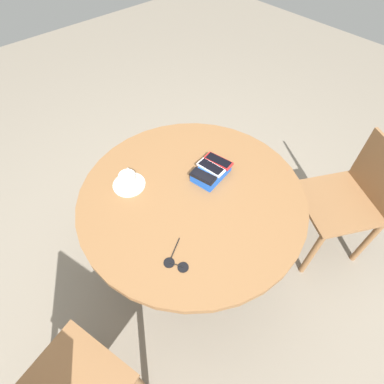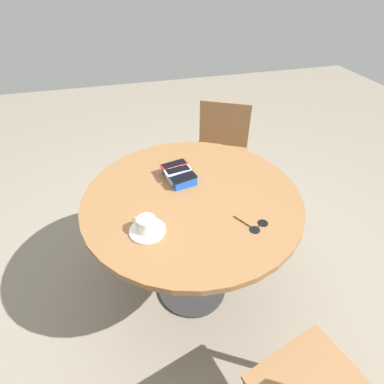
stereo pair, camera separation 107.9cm
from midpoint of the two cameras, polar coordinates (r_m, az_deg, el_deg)
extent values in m
plane|color=gray|center=(1.95, -12.93, -27.61)|extent=(8.00, 8.00, 0.00)
cylinder|color=#2D2D2D|center=(1.94, -12.98, -27.49)|extent=(0.43, 0.43, 0.02)
cylinder|color=#2D2D2D|center=(1.62, -14.92, -22.13)|extent=(0.07, 0.07, 0.71)
cylinder|color=brown|center=(1.32, -17.57, -14.09)|extent=(1.06, 1.06, 0.03)
cube|color=blue|center=(1.40, -19.10, -8.54)|extent=(0.20, 0.15, 0.04)
cube|color=white|center=(1.41, -21.44, -9.41)|extent=(0.10, 0.02, 0.02)
cube|color=red|center=(1.42, -19.86, -6.10)|extent=(0.08, 0.15, 0.01)
cube|color=black|center=(1.42, -19.92, -5.91)|extent=(0.08, 0.13, 0.00)
cube|color=silver|center=(1.38, -19.61, -7.69)|extent=(0.08, 0.14, 0.01)
cube|color=black|center=(1.38, -19.66, -7.51)|extent=(0.07, 0.13, 0.00)
cube|color=black|center=(1.33, -18.93, -9.59)|extent=(0.08, 0.13, 0.01)
cube|color=black|center=(1.33, -18.99, -9.40)|extent=(0.07, 0.12, 0.00)
cylinder|color=silver|center=(1.26, -29.32, -21.27)|extent=(0.15, 0.15, 0.01)
cylinder|color=silver|center=(1.23, -29.87, -20.37)|extent=(0.08, 0.08, 0.06)
cylinder|color=olive|center=(1.21, -30.28, -19.70)|extent=(0.07, 0.07, 0.00)
torus|color=silver|center=(1.25, -31.23, -19.51)|extent=(0.04, 0.05, 0.05)
cylinder|color=black|center=(1.15, -4.30, -21.98)|extent=(0.04, 0.04, 0.00)
cylinder|color=black|center=(1.13, -6.74, -23.69)|extent=(0.04, 0.04, 0.00)
cylinder|color=black|center=(1.14, -5.51, -22.76)|extent=(0.03, 0.05, 0.00)
cylinder|color=black|center=(1.16, -9.02, -21.35)|extent=(0.08, 0.05, 0.00)
cylinder|color=brown|center=(1.56, 6.00, -42.58)|extent=(0.04, 0.04, 0.45)
cube|color=brown|center=(2.09, -4.94, -0.79)|extent=(0.56, 0.56, 0.02)
cube|color=brown|center=(2.13, -3.60, 6.40)|extent=(0.21, 0.35, 0.35)
cylinder|color=brown|center=(2.17, -10.82, -7.68)|extent=(0.04, 0.04, 0.43)
cylinder|color=brown|center=(2.07, -1.21, -9.56)|extent=(0.04, 0.04, 0.43)
cylinder|color=brown|center=(2.42, -7.52, -1.55)|extent=(0.04, 0.04, 0.43)
cylinder|color=brown|center=(2.33, 1.09, -2.95)|extent=(0.04, 0.04, 0.43)
camera|label=1|loc=(0.54, 58.85, 33.06)|focal=28.00mm
camera|label=2|loc=(0.54, -121.15, -33.06)|focal=28.00mm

